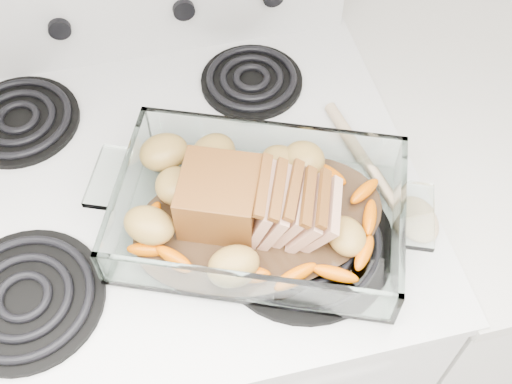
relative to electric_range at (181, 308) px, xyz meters
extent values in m
cube|color=silver|center=(0.00, 0.00, -0.02)|extent=(0.76, 0.65, 0.92)
cube|color=silver|center=(0.00, 0.00, 0.44)|extent=(0.78, 0.67, 0.02)
cube|color=silver|center=(0.00, 0.29, 0.54)|extent=(0.76, 0.06, 0.18)
cylinder|color=black|center=(-0.19, -0.16, 0.46)|extent=(0.21, 0.21, 0.01)
cylinder|color=black|center=(0.19, -0.16, 0.46)|extent=(0.25, 0.25, 0.01)
cylinder|color=black|center=(-0.19, 0.16, 0.46)|extent=(0.19, 0.19, 0.01)
cylinder|color=black|center=(0.19, 0.16, 0.46)|extent=(0.17, 0.17, 0.01)
cylinder|color=black|center=(-0.10, 0.26, 0.54)|extent=(0.04, 0.02, 0.04)
cylinder|color=black|center=(0.10, 0.26, 0.54)|extent=(0.04, 0.02, 0.04)
cube|color=silver|center=(0.66, 0.00, -0.03)|extent=(0.55, 0.65, 0.90)
cube|color=silver|center=(0.14, -0.12, 0.47)|extent=(0.38, 0.25, 0.01)
cube|color=silver|center=(0.14, -0.24, 0.50)|extent=(0.38, 0.01, 0.07)
cube|color=silver|center=(0.14, 0.00, 0.50)|extent=(0.38, 0.01, 0.07)
cube|color=silver|center=(-0.05, -0.12, 0.50)|extent=(0.01, 0.25, 0.07)
cube|color=silver|center=(0.32, -0.12, 0.50)|extent=(0.01, 0.25, 0.07)
cylinder|color=#332214|center=(0.14, -0.12, 0.47)|extent=(0.22, 0.22, 0.00)
cube|color=brown|center=(0.08, -0.12, 0.51)|extent=(0.10, 0.10, 0.08)
cube|color=tan|center=(0.14, -0.12, 0.51)|extent=(0.04, 0.10, 0.08)
cube|color=tan|center=(0.16, -0.12, 0.51)|extent=(0.04, 0.10, 0.08)
cube|color=tan|center=(0.18, -0.12, 0.51)|extent=(0.04, 0.10, 0.07)
cube|color=tan|center=(0.20, -0.12, 0.51)|extent=(0.05, 0.09, 0.07)
cube|color=tan|center=(0.22, -0.12, 0.50)|extent=(0.05, 0.09, 0.06)
ellipsoid|color=#E75F00|center=(-0.01, -0.20, 0.48)|extent=(0.06, 0.02, 0.02)
ellipsoid|color=#E75F00|center=(0.25, -0.20, 0.48)|extent=(0.06, 0.02, 0.02)
ellipsoid|color=#E75F00|center=(0.29, -0.10, 0.48)|extent=(0.06, 0.02, 0.02)
ellipsoid|color=#E75F00|center=(-0.02, -0.08, 0.48)|extent=(0.06, 0.02, 0.02)
ellipsoid|color=#BC8E40|center=(-0.02, -0.04, 0.49)|extent=(0.06, 0.05, 0.05)
ellipsoid|color=#BC8E40|center=(0.16, -0.03, 0.49)|extent=(0.06, 0.05, 0.05)
ellipsoid|color=#BC8E40|center=(0.26, -0.14, 0.49)|extent=(0.06, 0.05, 0.05)
cylinder|color=#C1AC8C|center=(0.32, -0.04, 0.46)|extent=(0.05, 0.22, 0.02)
ellipsoid|color=#C1AC8C|center=(0.35, -0.17, 0.46)|extent=(0.06, 0.08, 0.02)
camera|label=1|loc=(0.02, -0.59, 1.23)|focal=45.00mm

